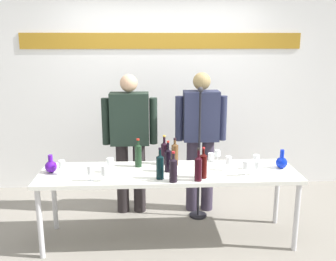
{
  "coord_description": "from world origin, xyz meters",
  "views": [
    {
      "loc": [
        -0.2,
        -3.53,
        2.0
      ],
      "look_at": [
        0.0,
        0.15,
        1.1
      ],
      "focal_mm": 40.71,
      "sensor_mm": 36.0,
      "label": 1
    }
  ],
  "objects_px": {
    "wine_glass_left_0": "(110,162)",
    "wine_glass_right_2": "(246,165)",
    "wine_glass_left_3": "(62,164)",
    "decanter_blue_right": "(282,162)",
    "wine_bottle_2": "(173,169)",
    "wine_bottle_0": "(160,166)",
    "wine_glass_right_1": "(257,165)",
    "wine_bottle_7": "(203,165)",
    "wine_glass_right_4": "(211,157)",
    "wine_bottle_4": "(168,159)",
    "wine_glass_right_0": "(256,159)",
    "wine_bottle_6": "(164,152)",
    "wine_glass_right_5": "(228,161)",
    "wine_glass_right_3": "(217,153)",
    "microphone_stand": "(199,175)",
    "wine_bottle_1": "(198,168)",
    "wine_bottle_5": "(175,153)",
    "decanter_blue_left": "(51,166)",
    "wine_glass_left_1": "(90,170)",
    "wine_glass_left_2": "(105,171)",
    "presenter_left": "(130,135)",
    "presenter_right": "(201,134)",
    "wine_bottle_3": "(138,154)",
    "display_table": "(169,177)"
  },
  "relations": [
    {
      "from": "presenter_right",
      "to": "wine_bottle_3",
      "type": "distance_m",
      "value": 0.87
    },
    {
      "from": "wine_bottle_7",
      "to": "decanter_blue_right",
      "type": "bearing_deg",
      "value": 15.33
    },
    {
      "from": "wine_glass_right_0",
      "to": "wine_glass_right_3",
      "type": "bearing_deg",
      "value": 143.53
    },
    {
      "from": "wine_glass_left_0",
      "to": "wine_glass_right_5",
      "type": "bearing_deg",
      "value": -0.45
    },
    {
      "from": "wine_bottle_2",
      "to": "display_table",
      "type": "bearing_deg",
      "value": 95.07
    },
    {
      "from": "presenter_right",
      "to": "wine_glass_left_0",
      "type": "relative_size",
      "value": 11.27
    },
    {
      "from": "wine_bottle_1",
      "to": "wine_bottle_4",
      "type": "bearing_deg",
      "value": 135.3
    },
    {
      "from": "wine_bottle_0",
      "to": "wine_glass_right_3",
      "type": "bearing_deg",
      "value": 37.13
    },
    {
      "from": "wine_bottle_0",
      "to": "wine_glass_right_1",
      "type": "distance_m",
      "value": 0.92
    },
    {
      "from": "decanter_blue_left",
      "to": "wine_bottle_3",
      "type": "xyz_separation_m",
      "value": [
        0.84,
        0.13,
        0.07
      ]
    },
    {
      "from": "wine_glass_left_0",
      "to": "wine_glass_left_3",
      "type": "bearing_deg",
      "value": -175.02
    },
    {
      "from": "wine_bottle_2",
      "to": "wine_glass_right_0",
      "type": "bearing_deg",
      "value": 19.75
    },
    {
      "from": "decanter_blue_right",
      "to": "wine_glass_right_4",
      "type": "bearing_deg",
      "value": 170.49
    },
    {
      "from": "decanter_blue_left",
      "to": "wine_bottle_0",
      "type": "height_order",
      "value": "wine_bottle_0"
    },
    {
      "from": "wine_glass_right_2",
      "to": "wine_bottle_0",
      "type": "bearing_deg",
      "value": -178.35
    },
    {
      "from": "wine_bottle_0",
      "to": "wine_glass_right_1",
      "type": "height_order",
      "value": "wine_bottle_0"
    },
    {
      "from": "wine_bottle_0",
      "to": "wine_glass_right_5",
      "type": "xyz_separation_m",
      "value": [
        0.68,
        0.19,
        -0.03
      ]
    },
    {
      "from": "wine_glass_right_3",
      "to": "wine_glass_right_5",
      "type": "relative_size",
      "value": 0.88
    },
    {
      "from": "wine_bottle_7",
      "to": "wine_bottle_6",
      "type": "bearing_deg",
      "value": 128.81
    },
    {
      "from": "wine_bottle_5",
      "to": "wine_glass_left_1",
      "type": "height_order",
      "value": "wine_bottle_5"
    },
    {
      "from": "display_table",
      "to": "wine_bottle_2",
      "type": "relative_size",
      "value": 8.77
    },
    {
      "from": "wine_bottle_1",
      "to": "decanter_blue_left",
      "type": "bearing_deg",
      "value": 167.95
    },
    {
      "from": "wine_glass_right_2",
      "to": "microphone_stand",
      "type": "height_order",
      "value": "microphone_stand"
    },
    {
      "from": "wine_bottle_4",
      "to": "wine_glass_right_0",
      "type": "bearing_deg",
      "value": 1.92
    },
    {
      "from": "wine_glass_left_2",
      "to": "wine_glass_right_1",
      "type": "distance_m",
      "value": 1.43
    },
    {
      "from": "decanter_blue_right",
      "to": "wine_bottle_2",
      "type": "height_order",
      "value": "wine_bottle_2"
    },
    {
      "from": "decanter_blue_left",
      "to": "wine_bottle_1",
      "type": "height_order",
      "value": "wine_bottle_1"
    },
    {
      "from": "wine_bottle_3",
      "to": "wine_glass_left_2",
      "type": "xyz_separation_m",
      "value": [
        -0.3,
        -0.39,
        -0.03
      ]
    },
    {
      "from": "wine_bottle_0",
      "to": "wine_bottle_1",
      "type": "relative_size",
      "value": 0.96
    },
    {
      "from": "decanter_blue_left",
      "to": "decanter_blue_right",
      "type": "distance_m",
      "value": 2.28
    },
    {
      "from": "wine_glass_right_0",
      "to": "wine_bottle_6",
      "type": "bearing_deg",
      "value": 166.8
    },
    {
      "from": "wine_bottle_0",
      "to": "wine_bottle_1",
      "type": "xyz_separation_m",
      "value": [
        0.35,
        -0.07,
        0.0
      ]
    },
    {
      "from": "wine_bottle_4",
      "to": "display_table",
      "type": "bearing_deg",
      "value": 33.29
    },
    {
      "from": "presenter_left",
      "to": "wine_bottle_5",
      "type": "distance_m",
      "value": 0.68
    },
    {
      "from": "wine_glass_left_2",
      "to": "presenter_right",
      "type": "bearing_deg",
      "value": 42.02
    },
    {
      "from": "wine_bottle_5",
      "to": "wine_bottle_4",
      "type": "bearing_deg",
      "value": -111.97
    },
    {
      "from": "wine_glass_left_3",
      "to": "wine_glass_right_2",
      "type": "bearing_deg",
      "value": -4.45
    },
    {
      "from": "wine_glass_left_1",
      "to": "wine_glass_right_3",
      "type": "relative_size",
      "value": 1.17
    },
    {
      "from": "wine_bottle_6",
      "to": "wine_glass_right_5",
      "type": "distance_m",
      "value": 0.67
    },
    {
      "from": "wine_bottle_0",
      "to": "wine_glass_left_3",
      "type": "bearing_deg",
      "value": 170.32
    },
    {
      "from": "wine_bottle_1",
      "to": "wine_glass_left_2",
      "type": "relative_size",
      "value": 2.07
    },
    {
      "from": "wine_bottle_5",
      "to": "wine_glass_right_4",
      "type": "relative_size",
      "value": 2.12
    },
    {
      "from": "wine_glass_left_0",
      "to": "wine_glass_right_2",
      "type": "bearing_deg",
      "value": -7.76
    },
    {
      "from": "wine_glass_left_3",
      "to": "microphone_stand",
      "type": "height_order",
      "value": "microphone_stand"
    },
    {
      "from": "wine_bottle_0",
      "to": "wine_glass_left_0",
      "type": "xyz_separation_m",
      "value": [
        -0.48,
        0.2,
        -0.02
      ]
    },
    {
      "from": "wine_bottle_4",
      "to": "wine_glass_right_4",
      "type": "distance_m",
      "value": 0.48
    },
    {
      "from": "wine_glass_right_3",
      "to": "wine_bottle_0",
      "type": "bearing_deg",
      "value": -142.87
    },
    {
      "from": "decanter_blue_left",
      "to": "microphone_stand",
      "type": "xyz_separation_m",
      "value": [
        1.51,
        0.45,
        -0.29
      ]
    },
    {
      "from": "wine_glass_left_0",
      "to": "wine_glass_left_1",
      "type": "bearing_deg",
      "value": -125.68
    },
    {
      "from": "wine_bottle_6",
      "to": "wine_glass_left_3",
      "type": "height_order",
      "value": "wine_bottle_6"
    }
  ]
}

